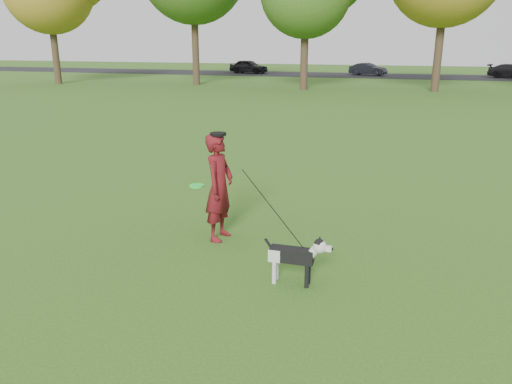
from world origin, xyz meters
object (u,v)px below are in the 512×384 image
(dog, at_px, (297,254))
(car_mid, at_px, (368,69))
(man, at_px, (219,187))
(car_left, at_px, (249,66))

(dog, bearing_deg, car_mid, 92.94)
(dog, distance_m, car_mid, 40.79)
(man, bearing_deg, dog, -124.29)
(car_mid, bearing_deg, man, -161.61)
(man, distance_m, car_mid, 39.54)
(man, xyz_separation_m, car_mid, (-0.60, 39.54, -0.29))
(dog, bearing_deg, car_left, 107.95)
(man, distance_m, dog, 1.96)
(man, height_order, car_left, man)
(man, bearing_deg, car_left, 20.95)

